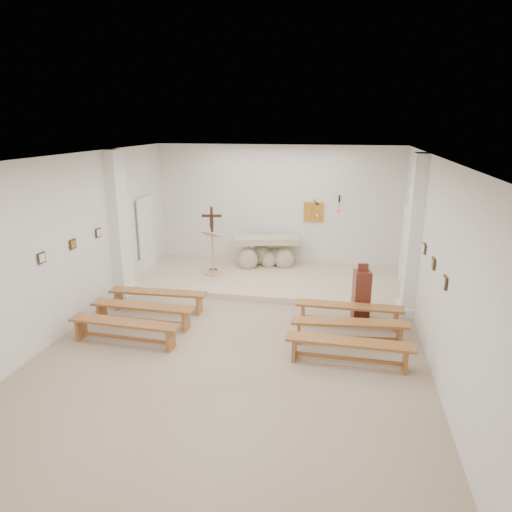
% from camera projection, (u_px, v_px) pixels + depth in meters
% --- Properties ---
extents(ground, '(7.00, 10.00, 0.00)m').
position_uv_depth(ground, '(238.00, 340.00, 8.89)').
color(ground, tan).
rests_on(ground, ground).
extents(wall_left, '(0.02, 10.00, 3.50)m').
position_uv_depth(wall_left, '(66.00, 245.00, 9.03)').
color(wall_left, white).
rests_on(wall_left, ground).
extents(wall_right, '(0.02, 10.00, 3.50)m').
position_uv_depth(wall_right, '(437.00, 265.00, 7.76)').
color(wall_right, white).
rests_on(wall_right, ground).
extents(wall_back, '(7.00, 0.02, 3.50)m').
position_uv_depth(wall_back, '(277.00, 207.00, 13.10)').
color(wall_back, white).
rests_on(wall_back, ground).
extents(ceiling, '(7.00, 10.00, 0.02)m').
position_uv_depth(ceiling, '(236.00, 158.00, 7.90)').
color(ceiling, silver).
rests_on(ceiling, wall_back).
extents(sanctuary_platform, '(6.98, 3.00, 0.15)m').
position_uv_depth(sanctuary_platform, '(268.00, 279.00, 12.16)').
color(sanctuary_platform, beige).
rests_on(sanctuary_platform, ground).
extents(pilaster_left, '(0.26, 0.55, 3.50)m').
position_uv_depth(pilaster_left, '(119.00, 224.00, 10.89)').
color(pilaster_left, white).
rests_on(pilaster_left, ground).
extents(pilaster_right, '(0.26, 0.55, 3.50)m').
position_uv_depth(pilaster_right, '(414.00, 237.00, 9.66)').
color(pilaster_right, white).
rests_on(pilaster_right, ground).
extents(gold_wall_relief, '(0.55, 0.04, 0.55)m').
position_uv_depth(gold_wall_relief, '(313.00, 212.00, 12.90)').
color(gold_wall_relief, gold).
rests_on(gold_wall_relief, wall_back).
extents(sanctuary_lamp, '(0.11, 0.36, 0.44)m').
position_uv_depth(sanctuary_lamp, '(339.00, 209.00, 12.49)').
color(sanctuary_lamp, black).
rests_on(sanctuary_lamp, wall_back).
extents(station_frame_left_front, '(0.03, 0.20, 0.20)m').
position_uv_depth(station_frame_left_front, '(42.00, 258.00, 8.28)').
color(station_frame_left_front, '#382818').
rests_on(station_frame_left_front, wall_left).
extents(station_frame_left_mid, '(0.03, 0.20, 0.20)m').
position_uv_depth(station_frame_left_mid, '(73.00, 244.00, 9.23)').
color(station_frame_left_mid, '#382818').
rests_on(station_frame_left_mid, wall_left).
extents(station_frame_left_rear, '(0.03, 0.20, 0.20)m').
position_uv_depth(station_frame_left_rear, '(98.00, 233.00, 10.17)').
color(station_frame_left_rear, '#382818').
rests_on(station_frame_left_rear, wall_left).
extents(station_frame_right_front, '(0.03, 0.20, 0.20)m').
position_uv_depth(station_frame_right_front, '(445.00, 282.00, 7.02)').
color(station_frame_right_front, '#382818').
rests_on(station_frame_right_front, wall_right).
extents(station_frame_right_mid, '(0.03, 0.20, 0.20)m').
position_uv_depth(station_frame_right_mid, '(433.00, 263.00, 7.96)').
color(station_frame_right_mid, '#382818').
rests_on(station_frame_right_mid, wall_right).
extents(station_frame_right_rear, '(0.03, 0.20, 0.20)m').
position_uv_depth(station_frame_right_rear, '(424.00, 248.00, 8.90)').
color(station_frame_right_rear, '#382818').
rests_on(station_frame_right_rear, wall_right).
extents(radiator_left, '(0.10, 0.85, 0.52)m').
position_uv_depth(radiator_left, '(135.00, 273.00, 11.98)').
color(radiator_left, silver).
rests_on(radiator_left, ground).
extents(radiator_right, '(0.10, 0.85, 0.52)m').
position_uv_depth(radiator_right, '(406.00, 291.00, 10.73)').
color(radiator_right, silver).
rests_on(radiator_right, ground).
extents(altar, '(1.94, 1.11, 0.94)m').
position_uv_depth(altar, '(266.00, 254.00, 12.92)').
color(altar, beige).
rests_on(altar, sanctuary_platform).
extents(lectern, '(0.52, 0.47, 1.21)m').
position_uv_depth(lectern, '(212.00, 253.00, 12.14)').
color(lectern, tan).
rests_on(lectern, sanctuary_platform).
extents(crucifix_stand, '(0.54, 0.23, 1.77)m').
position_uv_depth(crucifix_stand, '(212.00, 234.00, 12.32)').
color(crucifix_stand, '#331D10').
rests_on(crucifix_stand, sanctuary_platform).
extents(potted_plant, '(0.47, 0.43, 0.45)m').
position_uv_depth(potted_plant, '(254.00, 259.00, 12.83)').
color(potted_plant, '#2E4F1F').
rests_on(potted_plant, sanctuary_platform).
extents(donation_pedestal, '(0.40, 0.40, 1.26)m').
position_uv_depth(donation_pedestal, '(361.00, 295.00, 9.71)').
color(donation_pedestal, maroon).
rests_on(donation_pedestal, ground).
extents(bench_left_front, '(2.21, 0.42, 0.46)m').
position_uv_depth(bench_left_front, '(158.00, 296.00, 10.21)').
color(bench_left_front, '#995C2C').
rests_on(bench_left_front, ground).
extents(bench_right_front, '(2.20, 0.36, 0.46)m').
position_uv_depth(bench_right_front, '(349.00, 310.00, 9.45)').
color(bench_right_front, '#995C2C').
rests_on(bench_right_front, ground).
extents(bench_left_second, '(2.21, 0.42, 0.46)m').
position_uv_depth(bench_left_second, '(143.00, 310.00, 9.44)').
color(bench_left_second, '#995C2C').
rests_on(bench_left_second, ground).
extents(bench_right_second, '(2.22, 0.56, 0.46)m').
position_uv_depth(bench_right_second, '(349.00, 327.00, 8.68)').
color(bench_right_second, '#995C2C').
rests_on(bench_right_second, ground).
extents(bench_left_third, '(2.21, 0.46, 0.46)m').
position_uv_depth(bench_left_third, '(124.00, 327.00, 8.67)').
color(bench_left_third, '#995C2C').
rests_on(bench_left_third, ground).
extents(bench_right_third, '(2.20, 0.41, 0.46)m').
position_uv_depth(bench_right_third, '(349.00, 347.00, 7.90)').
color(bench_right_third, '#995C2C').
rests_on(bench_right_third, ground).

